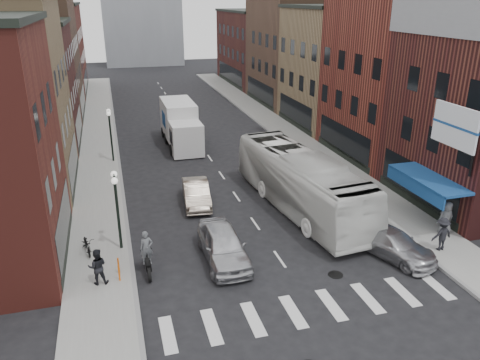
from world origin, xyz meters
name	(u,v)px	position (x,y,z in m)	size (l,w,h in m)	color
ground	(287,270)	(0.00, 0.00, 0.00)	(160.00, 160.00, 0.00)	black
sidewalk_left	(99,148)	(-8.50, 22.00, 0.07)	(3.00, 74.00, 0.15)	gray
sidewalk_right	(287,133)	(8.50, 22.00, 0.07)	(3.00, 74.00, 0.15)	gray
curb_left	(117,147)	(-7.00, 22.00, 0.00)	(0.20, 74.00, 0.16)	gray
curb_right	(272,135)	(7.00, 22.00, 0.00)	(0.20, 74.00, 0.16)	gray
crosswalk_stripes	(313,308)	(0.00, -3.00, 0.00)	(12.00, 2.20, 0.01)	silver
bldg_left_mid_b	(9,87)	(-14.99, 24.00, 5.15)	(10.30, 10.20, 10.30)	#3F1616
bldg_left_far_a	(25,53)	(-14.99, 35.00, 6.65)	(10.30, 12.20, 13.30)	brown
bldg_left_far_b	(41,50)	(-14.99, 49.00, 5.65)	(10.30, 16.20, 11.30)	maroon
bldg_right_mid_a	(408,64)	(15.00, 14.00, 7.15)	(10.30, 10.20, 14.30)	maroon
bldg_right_mid_b	(345,67)	(14.99, 24.00, 5.65)	(10.30, 10.20, 11.30)	#8F734F
bldg_right_far_a	(301,50)	(14.99, 35.00, 6.15)	(10.30, 12.20, 12.30)	brown
bldg_right_far_b	(263,47)	(14.99, 49.00, 5.15)	(10.30, 16.20, 10.30)	#3F1616
awning_blue	(425,180)	(8.93, 2.50, 2.63)	(1.80, 5.00, 0.78)	navy
billboard_sign	(456,128)	(8.59, 0.50, 6.13)	(1.52, 3.00, 3.70)	black
streetlamp_near	(116,197)	(-7.40, 4.00, 2.91)	(0.32, 1.22, 4.11)	black
streetlamp_far	(110,126)	(-7.40, 18.00, 2.91)	(0.32, 1.22, 4.11)	black
bike_rack	(119,269)	(-7.60, 1.30, 0.55)	(0.08, 0.68, 0.80)	#D8590C
box_truck	(181,125)	(-1.61, 21.05, 1.79)	(2.63, 8.31, 3.62)	silver
motorcycle_rider	(147,254)	(-6.30, 1.50, 1.01)	(0.59, 2.12, 2.16)	black
transit_bus	(301,182)	(3.20, 6.21, 1.75)	(2.94, 12.58, 3.50)	silver
sedan_left_near	(223,245)	(-2.67, 1.68, 0.83)	(1.96, 4.87, 1.66)	silver
sedan_left_far	(196,193)	(-2.67, 8.56, 0.71)	(1.51, 4.32, 1.42)	#BAAA97
curb_car	(392,243)	(5.42, -0.15, 0.67)	(1.87, 4.61, 1.34)	#AFAFB4
parked_bicycle	(87,244)	(-9.02, 4.00, 0.59)	(0.59, 1.68, 0.88)	black
ped_left_solo	(97,267)	(-8.48, 1.03, 0.99)	(0.82, 0.47, 1.68)	black
ped_right_a	(442,234)	(7.95, -0.52, 1.01)	(1.12, 0.55, 1.73)	black
ped_right_c	(446,218)	(9.27, 0.89, 1.07)	(0.90, 0.59, 1.84)	#595C61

